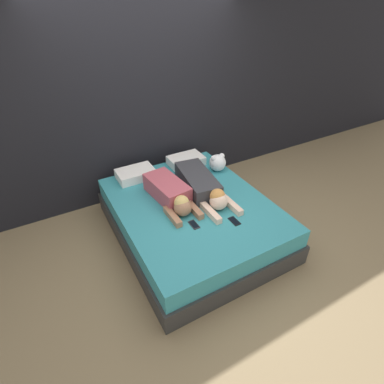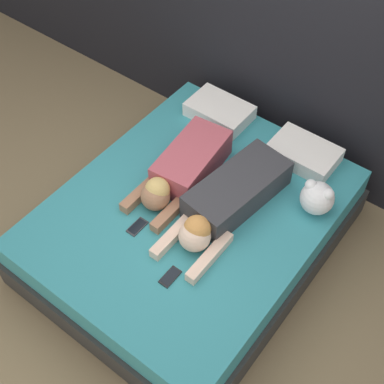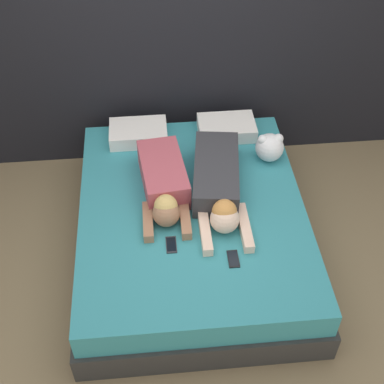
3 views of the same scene
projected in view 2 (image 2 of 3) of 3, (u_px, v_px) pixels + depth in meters
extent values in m
plane|color=#7F6B4C|center=(192.00, 245.00, 3.98)|extent=(12.00, 12.00, 0.00)
cube|color=black|center=(301.00, 18.00, 3.60)|extent=(12.00, 0.06, 2.60)
cube|color=#2D2D2D|center=(192.00, 235.00, 3.89)|extent=(1.73, 2.13, 0.25)
cube|color=teal|center=(192.00, 216.00, 3.71)|extent=(1.67, 2.07, 0.22)
cube|color=white|center=(220.00, 111.00, 4.15)|extent=(0.48, 0.32, 0.12)
cube|color=white|center=(304.00, 153.00, 3.86)|extent=(0.48, 0.32, 0.12)
cube|color=#B24C59|center=(192.00, 160.00, 3.74)|extent=(0.38, 0.65, 0.22)
sphere|color=#A37051|center=(155.00, 196.00, 3.55)|extent=(0.20, 0.20, 0.20)
sphere|color=#D8B266|center=(157.00, 190.00, 3.53)|extent=(0.17, 0.17, 0.17)
cube|color=#A37051|center=(140.00, 194.00, 3.64)|extent=(0.07, 0.34, 0.07)
cube|color=#A37051|center=(170.00, 213.00, 3.54)|extent=(0.07, 0.34, 0.07)
cube|color=#333338|center=(237.00, 190.00, 3.58)|extent=(0.43, 0.80, 0.21)
sphere|color=beige|center=(195.00, 236.00, 3.34)|extent=(0.21, 0.21, 0.21)
sphere|color=#D18C47|center=(197.00, 229.00, 3.32)|extent=(0.18, 0.18, 0.18)
cube|color=beige|center=(174.00, 234.00, 3.43)|extent=(0.07, 0.42, 0.07)
cube|color=beige|center=(210.00, 257.00, 3.32)|extent=(0.07, 0.42, 0.07)
cube|color=#2D2D33|center=(137.00, 227.00, 3.51)|extent=(0.07, 0.15, 0.01)
cube|color=black|center=(137.00, 226.00, 3.50)|extent=(0.06, 0.12, 0.00)
cube|color=black|center=(170.00, 277.00, 3.26)|extent=(0.07, 0.15, 0.01)
cube|color=black|center=(170.00, 276.00, 3.26)|extent=(0.06, 0.12, 0.00)
sphere|color=white|center=(317.00, 198.00, 3.52)|extent=(0.23, 0.23, 0.23)
sphere|color=white|center=(311.00, 185.00, 3.48)|extent=(0.08, 0.08, 0.08)
sphere|color=white|center=(328.00, 194.00, 3.43)|extent=(0.08, 0.08, 0.08)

